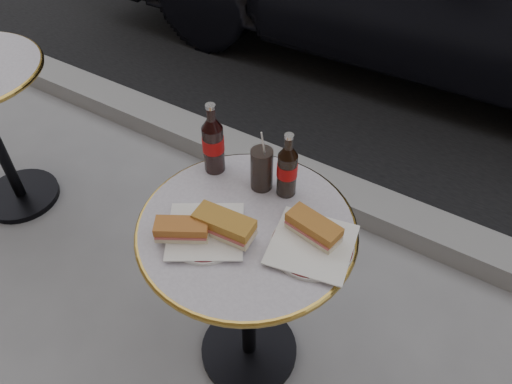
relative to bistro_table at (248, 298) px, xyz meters
The scene contains 11 objects.
ground 0.37m from the bistro_table, ahead, with size 80.00×80.00×0.00m, color gray.
curb 0.95m from the bistro_table, 90.00° to the left, with size 40.00×0.20×0.12m, color gray.
bistro_table is the anchor object (origin of this frame).
plate_left 0.39m from the bistro_table, 131.70° to the right, with size 0.22×0.22×0.01m, color white.
plate_right 0.42m from the bistro_table, ahead, with size 0.22×0.22×0.01m, color silver.
sandwich_left_a 0.44m from the bistro_table, 131.86° to the right, with size 0.14×0.07×0.05m, color #B6692E.
sandwich_left_b 0.41m from the bistro_table, 115.09° to the right, with size 0.16×0.08×0.06m, color #B37A2D.
sandwich_right 0.44m from the bistro_table, 17.49° to the left, with size 0.15×0.07×0.05m, color #AF6C2C.
cola_bottle_left 0.55m from the bistro_table, 145.12° to the left, with size 0.07×0.07×0.24m, color black, non-canonical shape.
cola_bottle_right 0.50m from the bistro_table, 80.33° to the left, with size 0.06×0.06×0.22m, color black, non-canonical shape.
cola_glass 0.47m from the bistro_table, 106.41° to the left, with size 0.07×0.07×0.14m, color black.
Camera 1 is at (0.50, -0.76, 1.78)m, focal length 35.00 mm.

